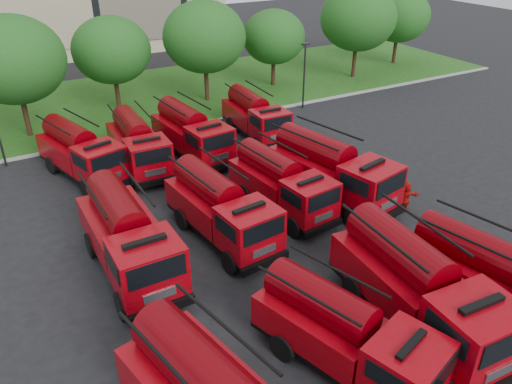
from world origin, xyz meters
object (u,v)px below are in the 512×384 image
fire_truck_5 (221,208)px  fire_truck_7 (331,170)px  fire_truck_1 (345,334)px  fire_truck_10 (191,133)px  fire_truck_4 (128,237)px  fire_truck_11 (255,116)px  fire_truck_6 (281,183)px  firefighter_5 (402,211)px  firefighter_4 (153,288)px  fire_truck_3 (497,280)px  fire_truck_2 (418,288)px  fire_truck_9 (138,144)px  fire_truck_8 (80,152)px

fire_truck_5 → fire_truck_7: 6.69m
fire_truck_1 → fire_truck_10: fire_truck_10 is taller
fire_truck_4 → fire_truck_11: size_ratio=1.14×
fire_truck_6 → firefighter_5: size_ratio=3.99×
fire_truck_1 → firefighter_4: size_ratio=3.77×
fire_truck_3 → firefighter_4: size_ratio=4.02×
fire_truck_2 → fire_truck_9: size_ratio=1.14×
fire_truck_11 → fire_truck_2: bearing=-99.7°
fire_truck_5 → firefighter_5: bearing=-21.0°
fire_truck_6 → fire_truck_9: (-4.84, 8.40, 0.04)m
fire_truck_5 → fire_truck_11: size_ratio=1.09×
fire_truck_3 → fire_truck_10: fire_truck_3 is taller
fire_truck_6 → fire_truck_11: fire_truck_6 is taller
fire_truck_6 → fire_truck_11: 10.11m
fire_truck_5 → fire_truck_11: 12.76m
fire_truck_3 → fire_truck_9: fire_truck_3 is taller
fire_truck_1 → fire_truck_3: fire_truck_3 is taller
fire_truck_4 → fire_truck_5: 4.49m
fire_truck_4 → fire_truck_8: size_ratio=1.04×
fire_truck_7 → fire_truck_8: bearing=127.7°
fire_truck_5 → fire_truck_10: bearing=69.0°
fire_truck_2 → fire_truck_3: size_ratio=1.05×
fire_truck_8 → firefighter_5: bearing=-57.3°
fire_truck_5 → fire_truck_11: bearing=47.4°
fire_truck_3 → fire_truck_5: 11.82m
fire_truck_1 → fire_truck_11: 20.75m
fire_truck_4 → fire_truck_10: fire_truck_4 is taller
fire_truck_6 → firefighter_5: 6.57m
fire_truck_2 → firefighter_4: fire_truck_2 is taller
fire_truck_10 → fire_truck_5: bearing=-110.7°
fire_truck_4 → firefighter_5: bearing=-9.3°
fire_truck_1 → fire_truck_6: fire_truck_6 is taller
fire_truck_8 → fire_truck_9: size_ratio=1.05×
fire_truck_6 → firefighter_4: 8.60m
fire_truck_1 → fire_truck_4: bearing=100.6°
fire_truck_1 → fire_truck_11: size_ratio=1.06×
fire_truck_8 → fire_truck_10: fire_truck_10 is taller
fire_truck_1 → firefighter_5: size_ratio=4.08×
fire_truck_2 → firefighter_4: (-7.76, 6.74, -1.76)m
fire_truck_1 → fire_truck_2: (3.54, 0.32, 0.24)m
fire_truck_11 → firefighter_5: 12.92m
fire_truck_1 → fire_truck_7: bearing=38.4°
fire_truck_1 → fire_truck_4: size_ratio=0.93×
fire_truck_9 → firefighter_4: fire_truck_9 is taller
fire_truck_5 → fire_truck_11: fire_truck_5 is taller
firefighter_4 → fire_truck_3: bearing=159.3°
fire_truck_2 → fire_truck_3: (3.00, -1.02, -0.13)m
fire_truck_8 → firefighter_5: 18.30m
fire_truck_5 → fire_truck_8: fire_truck_5 is taller
fire_truck_5 → fire_truck_9: (-1.00, 9.28, -0.04)m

